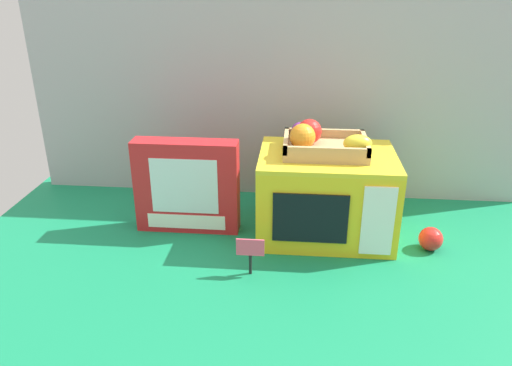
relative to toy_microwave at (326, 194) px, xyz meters
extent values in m
plane|color=#147A4C|center=(-0.15, -0.01, -0.12)|extent=(1.70, 1.70, 0.00)
cube|color=#A0A3A8|center=(-0.15, 0.27, 0.25)|extent=(1.61, 0.03, 0.74)
cube|color=yellow|center=(0.00, 0.00, -0.01)|extent=(0.37, 0.28, 0.23)
cube|color=yellow|center=(0.00, 0.00, 0.11)|extent=(0.37, 0.28, 0.01)
cube|color=black|center=(-0.05, -0.14, -0.01)|extent=(0.19, 0.01, 0.14)
cube|color=white|center=(0.13, -0.14, -0.01)|extent=(0.08, 0.01, 0.19)
cube|color=tan|center=(-0.01, 0.01, 0.13)|extent=(0.23, 0.17, 0.02)
cube|color=tan|center=(-0.01, -0.07, 0.15)|extent=(0.23, 0.01, 0.02)
cube|color=tan|center=(-0.01, 0.09, 0.15)|extent=(0.23, 0.01, 0.02)
cube|color=tan|center=(-0.12, 0.01, 0.15)|extent=(0.01, 0.17, 0.02)
cube|color=tan|center=(0.10, 0.01, 0.15)|extent=(0.01, 0.17, 0.02)
sphere|color=red|center=(-0.05, 0.03, 0.18)|extent=(0.07, 0.07, 0.07)
ellipsoid|color=yellow|center=(0.07, -0.03, 0.16)|extent=(0.08, 0.05, 0.05)
sphere|color=#72287F|center=(-0.08, 0.07, 0.16)|extent=(0.05, 0.05, 0.05)
sphere|color=orange|center=(-0.07, -0.02, 0.18)|extent=(0.07, 0.07, 0.07)
cube|color=red|center=(-0.40, -0.01, 0.02)|extent=(0.30, 0.07, 0.27)
cube|color=silver|center=(-0.40, -0.05, 0.03)|extent=(0.19, 0.00, 0.16)
cube|color=white|center=(-0.40, -0.05, -0.08)|extent=(0.23, 0.00, 0.04)
cylinder|color=black|center=(-0.19, -0.24, -0.09)|extent=(0.01, 0.01, 0.06)
cube|color=#F44C6B|center=(-0.19, -0.24, -0.04)|extent=(0.07, 0.00, 0.05)
sphere|color=red|center=(0.29, -0.07, -0.09)|extent=(0.06, 0.06, 0.06)
camera|label=1|loc=(-0.08, -1.27, 0.58)|focal=34.24mm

